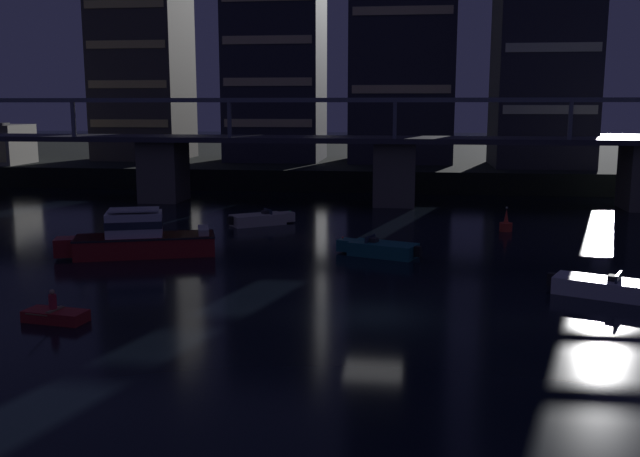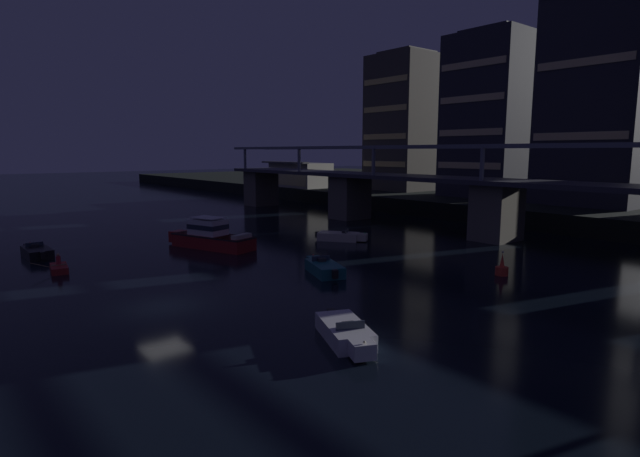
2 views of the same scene
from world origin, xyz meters
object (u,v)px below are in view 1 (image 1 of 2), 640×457
(tower_west_low, at_px, (143,65))
(channel_buoy, at_px, (506,225))
(river_bridge, at_px, (395,159))
(tower_east_tall, at_px, (546,20))
(cabin_cruiser_near_left, at_px, (140,238))
(dinghy_with_paddler, at_px, (56,315))
(tower_west_tall, at_px, (276,62))
(speedboat_near_center, at_px, (603,287))
(speedboat_mid_center, at_px, (260,219))
(speedboat_near_right, at_px, (380,249))

(tower_west_low, height_order, channel_buoy, tower_west_low)
(river_bridge, xyz_separation_m, tower_east_tall, (15.22, 17.05, 13.56))
(cabin_cruiser_near_left, relative_size, channel_buoy, 5.30)
(dinghy_with_paddler, bearing_deg, tower_west_tall, 91.70)
(speedboat_near_center, height_order, speedboat_mid_center, same)
(speedboat_near_center, distance_m, dinghy_with_paddler, 24.46)
(cabin_cruiser_near_left, relative_size, speedboat_mid_center, 1.97)
(speedboat_near_right, xyz_separation_m, channel_buoy, (8.46, 9.42, 0.06))
(tower_west_tall, bearing_deg, dinghy_with_paddler, -88.30)
(speedboat_near_right, bearing_deg, dinghy_with_paddler, -130.88)
(river_bridge, height_order, tower_east_tall, tower_east_tall)
(river_bridge, relative_size, speedboat_near_right, 17.85)
(channel_buoy, xyz_separation_m, dinghy_with_paddler, (-21.14, -24.06, -0.20))
(cabin_cruiser_near_left, relative_size, dinghy_with_paddler, 3.40)
(tower_west_low, xyz_separation_m, speedboat_mid_center, (21.61, -33.83, -13.09))
(speedboat_mid_center, xyz_separation_m, dinghy_with_paddler, (-3.37, -24.56, -0.14))
(tower_east_tall, bearing_deg, speedboat_near_right, -111.73)
(speedboat_mid_center, bearing_deg, river_bridge, 51.24)
(cabin_cruiser_near_left, bearing_deg, speedboat_near_right, 6.88)
(tower_west_low, bearing_deg, river_bridge, -35.01)
(tower_west_low, distance_m, speedboat_near_center, 67.43)
(tower_west_low, distance_m, cabin_cruiser_near_left, 50.04)
(speedboat_mid_center, bearing_deg, tower_west_low, 122.57)
(river_bridge, height_order, speedboat_near_center, river_bridge)
(river_bridge, xyz_separation_m, channel_buoy, (8.16, -12.46, -3.60))
(river_bridge, distance_m, dinghy_with_paddler, 38.95)
(cabin_cruiser_near_left, height_order, speedboat_near_right, cabin_cruiser_near_left)
(speedboat_near_center, relative_size, dinghy_with_paddler, 1.83)
(speedboat_near_center, bearing_deg, dinghy_with_paddler, -163.33)
(tower_west_low, relative_size, speedboat_near_right, 4.50)
(channel_buoy, height_order, dinghy_with_paddler, channel_buoy)
(dinghy_with_paddler, bearing_deg, river_bridge, 70.44)
(speedboat_mid_center, height_order, channel_buoy, channel_buoy)
(tower_west_tall, relative_size, dinghy_with_paddler, 8.55)
(tower_west_tall, bearing_deg, channel_buoy, -56.16)
(dinghy_with_paddler, bearing_deg, speedboat_mid_center, 82.19)
(dinghy_with_paddler, bearing_deg, channel_buoy, 48.70)
(tower_west_tall, relative_size, speedboat_near_center, 4.67)
(tower_east_tall, bearing_deg, cabin_cruiser_near_left, -126.08)
(river_bridge, height_order, channel_buoy, river_bridge)
(tower_west_tall, relative_size, speedboat_mid_center, 4.94)
(speedboat_near_center, bearing_deg, river_bridge, 109.50)
(river_bridge, distance_m, cabin_cruiser_near_left, 27.79)
(tower_west_low, distance_m, channel_buoy, 53.84)
(speedboat_near_center, bearing_deg, speedboat_near_right, 144.65)
(tower_east_tall, bearing_deg, tower_west_low, 174.07)
(tower_west_tall, xyz_separation_m, speedboat_near_right, (14.41, -43.53, -13.33))
(tower_west_low, xyz_separation_m, speedboat_near_center, (41.67, -51.38, -13.09))
(speedboat_near_right, bearing_deg, tower_west_tall, 108.31)
(tower_west_tall, distance_m, speedboat_near_right, 47.75)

